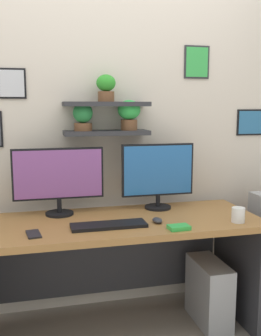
# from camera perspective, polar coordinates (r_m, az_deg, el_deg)

# --- Properties ---
(ground_plane) EXTENTS (8.00, 8.00, 0.00)m
(ground_plane) POSITION_cam_1_polar(r_m,az_deg,el_deg) (2.76, -1.91, -22.63)
(ground_plane) COLOR gray
(back_wall_assembly) EXTENTS (4.40, 0.24, 2.70)m
(back_wall_assembly) POSITION_cam_1_polar(r_m,az_deg,el_deg) (2.78, -3.91, 7.01)
(back_wall_assembly) COLOR beige
(back_wall_assembly) RESTS_ON ground
(desk) EXTENTS (1.79, 0.68, 0.75)m
(desk) POSITION_cam_1_polar(r_m,az_deg,el_deg) (2.57, -2.25, -11.55)
(desk) COLOR #9E6B38
(desk) RESTS_ON ground
(monitor_left) EXTENTS (0.58, 0.18, 0.43)m
(monitor_left) POSITION_cam_1_polar(r_m,az_deg,el_deg) (2.56, -10.36, -1.39)
(monitor_left) COLOR black
(monitor_left) RESTS_ON desk
(monitor_right) EXTENTS (0.50, 0.18, 0.44)m
(monitor_right) POSITION_cam_1_polar(r_m,az_deg,el_deg) (2.69, 3.97, -0.84)
(monitor_right) COLOR black
(monitor_right) RESTS_ON desk
(keyboard) EXTENTS (0.44, 0.14, 0.02)m
(keyboard) POSITION_cam_1_polar(r_m,az_deg,el_deg) (2.32, -3.16, -8.25)
(keyboard) COLOR black
(keyboard) RESTS_ON desk
(computer_mouse) EXTENTS (0.06, 0.09, 0.03)m
(computer_mouse) POSITION_cam_1_polar(r_m,az_deg,el_deg) (2.40, 3.90, -7.54)
(computer_mouse) COLOR #2D2D33
(computer_mouse) RESTS_ON desk
(cell_phone) EXTENTS (0.09, 0.15, 0.01)m
(cell_phone) POSITION_cam_1_polar(r_m,az_deg,el_deg) (2.24, -13.83, -9.25)
(cell_phone) COLOR black
(cell_phone) RESTS_ON desk
(coffee_mug) EXTENTS (0.08, 0.08, 0.09)m
(coffee_mug) POSITION_cam_1_polar(r_m,az_deg,el_deg) (2.48, 15.29, -6.55)
(coffee_mug) COLOR white
(coffee_mug) RESTS_ON desk
(scissors_tray) EXTENTS (0.12, 0.09, 0.02)m
(scissors_tray) POSITION_cam_1_polar(r_m,az_deg,el_deg) (2.29, 7.00, -8.51)
(scissors_tray) COLOR green
(scissors_tray) RESTS_ON desk
(computer_tower_right) EXTENTS (0.18, 0.40, 0.42)m
(computer_tower_right) POSITION_cam_1_polar(r_m,az_deg,el_deg) (2.82, 11.25, -17.19)
(computer_tower_right) COLOR #99999E
(computer_tower_right) RESTS_ON ground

